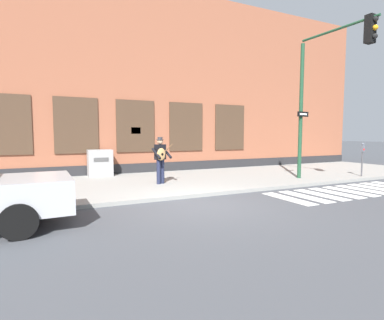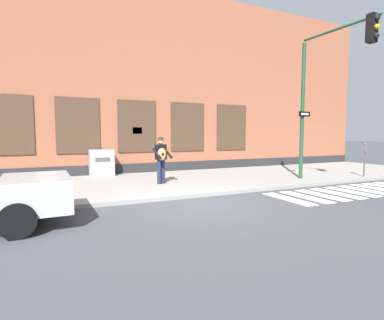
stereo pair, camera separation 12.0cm
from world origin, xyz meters
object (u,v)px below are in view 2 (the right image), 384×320
Objects in this scene: busker at (161,157)px; parking_meter at (365,154)px; traffic_light at (327,79)px; utility_box at (102,163)px.

busker is 1.18× the size of parking_meter.
busker is at bearing 159.38° from traffic_light.
parking_meter is at bearing -12.16° from busker.
traffic_light is (5.69, -2.14, 2.86)m from busker.
traffic_light is at bearing -35.45° from utility_box.
utility_box is (-1.66, 3.09, -0.40)m from busker.
traffic_light reaches higher than utility_box.
busker is 1.49× the size of utility_box.
parking_meter is (8.45, -1.82, -0.02)m from busker.
busker is 0.30× the size of traffic_light.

